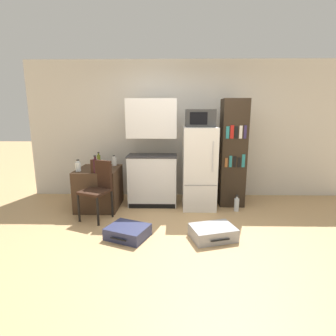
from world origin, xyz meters
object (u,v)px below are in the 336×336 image
at_px(bottle_milk_white, 114,161).
at_px(bottle_olive_oil, 99,160).
at_px(bowl, 99,167).
at_px(bottle_wine_dark, 95,166).
at_px(chair, 98,185).
at_px(microwave, 200,118).
at_px(side_table, 99,188).
at_px(refrigerator, 199,168).
at_px(bookshelf, 233,153).
at_px(bottle_clear_short, 78,166).
at_px(kitchen_hutch, 152,157).
at_px(water_bottle_front, 237,204).
at_px(suitcase_small_flat, 128,232).
at_px(suitcase_large_flat, 213,233).

distance_m(bottle_milk_white, bottle_olive_oil, 0.28).
distance_m(bottle_milk_white, bowl, 0.33).
height_order(bottle_wine_dark, chair, bottle_wine_dark).
bearing_deg(bottle_wine_dark, bowl, 96.96).
bearing_deg(microwave, side_table, -177.83).
height_order(refrigerator, bottle_olive_oil, refrigerator).
relative_size(bookshelf, bottle_clear_short, 9.74).
distance_m(kitchen_hutch, chair, 1.10).
height_order(bottle_clear_short, chair, chair).
xyz_separation_m(side_table, bottle_wine_dark, (0.06, -0.34, 0.48)).
height_order(bottle_wine_dark, bottle_olive_oil, bottle_wine_dark).
relative_size(microwave, bowl, 3.69).
height_order(side_table, microwave, microwave).
bearing_deg(chair, water_bottle_front, 30.28).
height_order(bookshelf, suitcase_small_flat, bookshelf).
bearing_deg(side_table, suitcase_large_flat, -32.52).
xyz_separation_m(kitchen_hutch, bookshelf, (1.45, 0.03, 0.07)).
distance_m(side_table, refrigerator, 1.82).
bearing_deg(water_bottle_front, side_table, 176.19).
distance_m(kitchen_hutch, suitcase_large_flat, 1.82).
bearing_deg(suitcase_small_flat, bookshelf, 61.65).
distance_m(refrigerator, water_bottle_front, 0.91).
bearing_deg(bookshelf, chair, -163.26).
xyz_separation_m(bookshelf, bottle_milk_white, (-2.16, 0.07, -0.16)).
height_order(kitchen_hutch, chair, kitchen_hutch).
bearing_deg(chair, bookshelf, 39.10).
bearing_deg(suitcase_small_flat, chair, 152.12).
bearing_deg(bottle_olive_oil, kitchen_hutch, -0.99).
bearing_deg(bottle_milk_white, bowl, -130.94).
relative_size(bottle_milk_white, bowl, 1.44).
bearing_deg(bottle_wine_dark, bottle_clear_short, 159.42).
height_order(kitchen_hutch, bottle_olive_oil, kitchen_hutch).
height_order(kitchen_hutch, bottle_clear_short, kitchen_hutch).
xyz_separation_m(bottle_olive_oil, suitcase_small_flat, (0.74, -1.36, -0.74)).
relative_size(kitchen_hutch, bottle_milk_white, 9.88).
bearing_deg(water_bottle_front, bottle_wine_dark, -175.62).
bearing_deg(suitcase_large_flat, bottle_clear_short, 139.32).
bearing_deg(suitcase_large_flat, chair, 141.57).
height_order(kitchen_hutch, microwave, kitchen_hutch).
height_order(bookshelf, bowl, bookshelf).
relative_size(kitchen_hutch, chair, 2.05).
distance_m(side_table, suitcase_large_flat, 2.23).
xyz_separation_m(chair, water_bottle_front, (2.30, 0.32, -0.43)).
xyz_separation_m(microwave, chair, (-1.65, -0.55, -1.03)).
bearing_deg(chair, suitcase_large_flat, 0.16).
distance_m(refrigerator, bottle_milk_white, 1.57).
height_order(refrigerator, bookshelf, bookshelf).
distance_m(side_table, suitcase_small_flat, 1.40).
relative_size(microwave, bottle_clear_short, 2.53).
distance_m(kitchen_hutch, bowl, 0.96).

